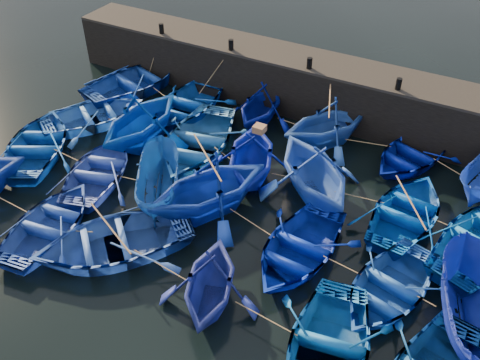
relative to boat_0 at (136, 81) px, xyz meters
The scene contains 32 objects.
ground 11.76m from the boat_0, 42.42° to the right, with size 120.00×120.00×0.00m, color black.
quay_wall 9.07m from the boat_0, 16.57° to the left, with size 26.00×2.50×2.50m, color black.
quay_top 9.26m from the boat_0, 16.57° to the left, with size 26.00×2.50×0.12m, color black.
bollard_0 2.92m from the boat_0, 68.30° to the left, with size 0.24×0.24×0.50m, color black.
bollard_1 5.46m from the boat_0, 19.79° to the left, with size 0.24×0.24×0.50m, color black.
bollard_2 9.12m from the boat_0, 10.96° to the left, with size 0.24×0.24×0.50m, color black.
bollard_3 12.98m from the boat_0, ahead, with size 0.24×0.24×0.50m, color black.
boat_0 is the anchor object (origin of this frame).
boat_1 3.61m from the boat_0, 11.85° to the right, with size 3.73×5.21×1.08m, color #073DA6.
boat_2 7.02m from the boat_0, ahead, with size 3.28×3.81×2.00m, color #000C75.
boat_3 10.32m from the boat_0, ahead, with size 3.68×4.27×2.25m, color #214BA5.
boat_4 13.99m from the boat_0, ahead, with size 3.19×4.46×0.93m, color #001082.
boat_6 3.53m from the boat_0, 85.58° to the right, with size 3.50×4.89×1.01m, color blue.
boat_7 4.93m from the boat_0, 48.80° to the right, with size 4.18×4.85×2.55m, color #00359C.
boat_8 6.47m from the boat_0, 28.93° to the right, with size 4.05×5.67×1.18m, color #2261AB.
boat_9 9.32m from the boat_0, 22.64° to the right, with size 3.82×4.43×2.33m, color #081A9F.
boat_10 11.71m from the boat_0, 17.09° to the right, with size 4.17×4.84×2.55m, color blue.
boat_11 15.15m from the boat_0, 12.14° to the right, with size 3.35×4.68×0.97m, color #003DA1.
boat_13 6.51m from the boat_0, 91.72° to the right, with size 3.65×5.11×1.06m, color #0B408F.
boat_14 7.43m from the boat_0, 63.70° to the right, with size 3.30×4.62×0.96m, color #3049B5.
boat_15 8.87m from the boat_0, 46.98° to the right, with size 1.59×4.22×1.63m, color navy.
boat_16 10.30m from the boat_0, 37.22° to the right, with size 4.21×4.88×2.57m, color #0C2C94.
boat_17 13.82m from the boat_0, 29.36° to the right, with size 3.40×4.75×0.99m, color #031D96.
boat_18 16.72m from the boat_0, 24.60° to the right, with size 3.20×4.47×0.93m, color #1749AF.
boat_19 18.98m from the boat_0, 21.93° to the right, with size 1.82×4.84×1.87m, color navy.
boat_21 10.63m from the boat_0, 69.17° to the right, with size 3.24×4.53×0.94m, color #21429D.
boat_22 11.51m from the boat_0, 56.31° to the right, with size 3.91×5.47×1.14m, color #2A50AF.
boat_23 14.33m from the boat_0, 43.35° to the right, with size 3.18×3.69×1.94m, color navy.
boat_24 17.52m from the boat_0, 34.96° to the right, with size 3.48×4.86×1.01m, color #0850A2.
wooden_crate 9.76m from the boat_0, 21.95° to the right, with size 0.44×0.42×0.27m, color brown.
mooring_ropes 9.02m from the boat_0, 18.98° to the right, with size 17.13×11.80×2.10m.
loose_oars 11.05m from the boat_0, 25.42° to the right, with size 10.68×11.78×1.66m.
Camera 1 is at (7.77, -10.95, 13.51)m, focal length 40.00 mm.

